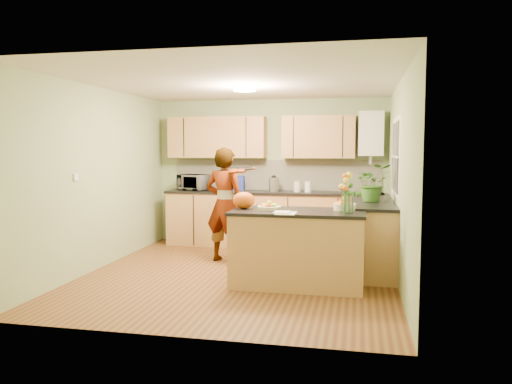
# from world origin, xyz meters

# --- Properties ---
(floor) EXTENTS (4.50, 4.50, 0.00)m
(floor) POSITION_xyz_m (0.00, 0.00, 0.00)
(floor) COLOR brown
(floor) RESTS_ON ground
(ceiling) EXTENTS (4.00, 4.50, 0.02)m
(ceiling) POSITION_xyz_m (0.00, 0.00, 2.50)
(ceiling) COLOR silver
(ceiling) RESTS_ON wall_back
(wall_back) EXTENTS (4.00, 0.02, 2.50)m
(wall_back) POSITION_xyz_m (0.00, 2.25, 1.25)
(wall_back) COLOR #92A676
(wall_back) RESTS_ON floor
(wall_front) EXTENTS (4.00, 0.02, 2.50)m
(wall_front) POSITION_xyz_m (0.00, -2.25, 1.25)
(wall_front) COLOR #92A676
(wall_front) RESTS_ON floor
(wall_left) EXTENTS (0.02, 4.50, 2.50)m
(wall_left) POSITION_xyz_m (-2.00, 0.00, 1.25)
(wall_left) COLOR #92A676
(wall_left) RESTS_ON floor
(wall_right) EXTENTS (0.02, 4.50, 2.50)m
(wall_right) POSITION_xyz_m (2.00, 0.00, 1.25)
(wall_right) COLOR #92A676
(wall_right) RESTS_ON floor
(back_counter) EXTENTS (3.64, 0.62, 0.94)m
(back_counter) POSITION_xyz_m (0.10, 1.95, 0.47)
(back_counter) COLOR #A67A42
(back_counter) RESTS_ON floor
(right_counter) EXTENTS (0.62, 2.24, 0.94)m
(right_counter) POSITION_xyz_m (1.70, 0.85, 0.47)
(right_counter) COLOR #A67A42
(right_counter) RESTS_ON floor
(splashback) EXTENTS (3.60, 0.02, 0.52)m
(splashback) POSITION_xyz_m (0.10, 2.23, 1.20)
(splashback) COLOR silver
(splashback) RESTS_ON back_counter
(upper_cabinets) EXTENTS (3.20, 0.34, 0.70)m
(upper_cabinets) POSITION_xyz_m (-0.18, 2.08, 1.85)
(upper_cabinets) COLOR #A67A42
(upper_cabinets) RESTS_ON wall_back
(boiler) EXTENTS (0.40, 0.30, 0.86)m
(boiler) POSITION_xyz_m (1.70, 2.09, 1.90)
(boiler) COLOR white
(boiler) RESTS_ON wall_back
(window_right) EXTENTS (0.01, 1.30, 1.05)m
(window_right) POSITION_xyz_m (1.99, 0.60, 1.55)
(window_right) COLOR white
(window_right) RESTS_ON wall_right
(light_switch) EXTENTS (0.02, 0.09, 0.09)m
(light_switch) POSITION_xyz_m (-1.99, -0.60, 1.30)
(light_switch) COLOR white
(light_switch) RESTS_ON wall_left
(ceiling_lamp) EXTENTS (0.30, 0.30, 0.07)m
(ceiling_lamp) POSITION_xyz_m (0.00, 0.30, 2.46)
(ceiling_lamp) COLOR #FFEABF
(ceiling_lamp) RESTS_ON ceiling
(peninsula_island) EXTENTS (1.60, 0.82, 0.92)m
(peninsula_island) POSITION_xyz_m (0.80, -0.37, 0.46)
(peninsula_island) COLOR #A67A42
(peninsula_island) RESTS_ON floor
(fruit_dish) EXTENTS (0.29, 0.29, 0.10)m
(fruit_dish) POSITION_xyz_m (0.45, -0.37, 0.96)
(fruit_dish) COLOR beige
(fruit_dish) RESTS_ON peninsula_island
(orange_bowl) EXTENTS (0.27, 0.27, 0.16)m
(orange_bowl) POSITION_xyz_m (1.35, -0.22, 0.98)
(orange_bowl) COLOR beige
(orange_bowl) RESTS_ON peninsula_island
(flower_vase) EXTENTS (0.27, 0.27, 0.51)m
(flower_vase) POSITION_xyz_m (1.40, -0.55, 1.25)
(flower_vase) COLOR silver
(flower_vase) RESTS_ON peninsula_island
(orange_bag) EXTENTS (0.34, 0.31, 0.21)m
(orange_bag) POSITION_xyz_m (0.13, -0.32, 1.02)
(orange_bag) COLOR #DF5B12
(orange_bag) RESTS_ON peninsula_island
(papers) EXTENTS (0.22, 0.31, 0.01)m
(papers) POSITION_xyz_m (0.70, -0.67, 0.92)
(papers) COLOR white
(papers) RESTS_ON peninsula_island
(violinist) EXTENTS (0.69, 0.53, 1.68)m
(violinist) POSITION_xyz_m (-0.40, 0.71, 0.84)
(violinist) COLOR tan
(violinist) RESTS_ON floor
(violin) EXTENTS (0.58, 0.51, 0.15)m
(violin) POSITION_xyz_m (-0.20, 0.49, 1.34)
(violin) COLOR #531505
(violin) RESTS_ON violinist
(microwave) EXTENTS (0.57, 0.47, 0.27)m
(microwave) POSITION_xyz_m (-1.29, 1.92, 1.08)
(microwave) COLOR white
(microwave) RESTS_ON back_counter
(blue_box) EXTENTS (0.34, 0.26, 0.25)m
(blue_box) POSITION_xyz_m (-0.55, 1.94, 1.06)
(blue_box) COLOR navy
(blue_box) RESTS_ON back_counter
(kettle) EXTENTS (0.17, 0.17, 0.31)m
(kettle) POSITION_xyz_m (0.12, 1.96, 1.07)
(kettle) COLOR #B2B2B6
(kettle) RESTS_ON back_counter
(jar_cream) EXTENTS (0.13, 0.13, 0.17)m
(jar_cream) POSITION_xyz_m (0.52, 1.95, 1.03)
(jar_cream) COLOR beige
(jar_cream) RESTS_ON back_counter
(jar_white) EXTENTS (0.14, 0.14, 0.17)m
(jar_white) POSITION_xyz_m (0.70, 1.93, 1.03)
(jar_white) COLOR white
(jar_white) RESTS_ON back_counter
(potted_plant) EXTENTS (0.57, 0.53, 0.52)m
(potted_plant) POSITION_xyz_m (1.70, 0.60, 1.20)
(potted_plant) COLOR #336822
(potted_plant) RESTS_ON right_counter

